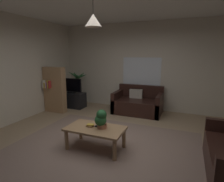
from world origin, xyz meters
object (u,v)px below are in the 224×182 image
object	(u,v)px
bookshelf_corner	(55,90)
pendant_lamp	(93,20)
potted_plant_on_table	(101,119)
coffee_table	(95,131)
tv_stand	(72,100)
remote_on_table_0	(99,126)
tv	(71,85)
potted_palm_corner	(78,90)
couch_under_window	(138,104)
book_on_table_0	(90,126)
book_on_table_1	(90,125)

from	to	relation	value
bookshelf_corner	pendant_lamp	size ratio (longest dim) A/B	2.57
potted_plant_on_table	coffee_table	bearing A→B (deg)	-167.27
tv_stand	pendant_lamp	size ratio (longest dim) A/B	1.65
remote_on_table_0	potted_plant_on_table	world-z (taller)	potted_plant_on_table
tv	potted_palm_corner	distance (m)	0.50
couch_under_window	tv_stand	xyz separation A→B (m)	(-2.24, -0.25, -0.02)
coffee_table	remote_on_table_0	world-z (taller)	remote_on_table_0
coffee_table	tv_stand	bearing A→B (deg)	133.04
book_on_table_0	tv	bearing A→B (deg)	131.75
coffee_table	bookshelf_corner	size ratio (longest dim) A/B	0.78
coffee_table	potted_plant_on_table	size ratio (longest dim) A/B	3.04
book_on_table_1	potted_plant_on_table	size ratio (longest dim) A/B	0.34
couch_under_window	potted_palm_corner	distance (m)	2.27
couch_under_window	book_on_table_0	distance (m)	2.47
couch_under_window	book_on_table_0	bearing A→B (deg)	-97.01
couch_under_window	pendant_lamp	xyz separation A→B (m)	(-0.18, -2.45, 2.07)
potted_plant_on_table	tv_stand	size ratio (longest dim) A/B	0.40
book_on_table_0	potted_plant_on_table	bearing A→B (deg)	4.24
remote_on_table_0	potted_palm_corner	world-z (taller)	potted_palm_corner
remote_on_table_0	tv	bearing A→B (deg)	42.75
potted_palm_corner	remote_on_table_0	bearing A→B (deg)	-50.46
potted_palm_corner	book_on_table_0	bearing A→B (deg)	-53.33
remote_on_table_0	potted_plant_on_table	bearing A→B (deg)	-118.74
pendant_lamp	book_on_table_0	bearing A→B (deg)	175.95
bookshelf_corner	book_on_table_1	bearing A→B (deg)	-36.25
potted_plant_on_table	potted_palm_corner	distance (m)	3.39
book_on_table_0	coffee_table	bearing A→B (deg)	-4.05
book_on_table_1	potted_palm_corner	distance (m)	3.26
couch_under_window	coffee_table	distance (m)	2.46
book_on_table_0	pendant_lamp	distance (m)	1.91
coffee_table	potted_plant_on_table	distance (m)	0.27
book_on_table_1	remote_on_table_0	size ratio (longest dim) A/B	0.77
coffee_table	remote_on_table_0	size ratio (longest dim) A/B	6.86
bookshelf_corner	potted_plant_on_table	bearing A→B (deg)	-33.34
potted_plant_on_table	bookshelf_corner	world-z (taller)	bookshelf_corner
remote_on_table_0	potted_plant_on_table	size ratio (longest dim) A/B	0.44
coffee_table	tv	distance (m)	3.02
remote_on_table_0	book_on_table_0	bearing A→B (deg)	102.12
couch_under_window	book_on_table_1	distance (m)	2.46
book_on_table_0	pendant_lamp	size ratio (longest dim) A/B	0.25
couch_under_window	pendant_lamp	world-z (taller)	pendant_lamp
tv_stand	potted_palm_corner	bearing A→B (deg)	91.14
potted_plant_on_table	remote_on_table_0	bearing A→B (deg)	153.33
potted_plant_on_table	bookshelf_corner	bearing A→B (deg)	146.66
remote_on_table_0	tv_stand	bearing A→B (deg)	42.46
potted_plant_on_table	book_on_table_0	bearing A→B (deg)	-175.76
coffee_table	bookshelf_corner	world-z (taller)	bookshelf_corner
couch_under_window	tv_stand	bearing A→B (deg)	-173.64
coffee_table	tv	bearing A→B (deg)	133.32
bookshelf_corner	remote_on_table_0	bearing A→B (deg)	-33.49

